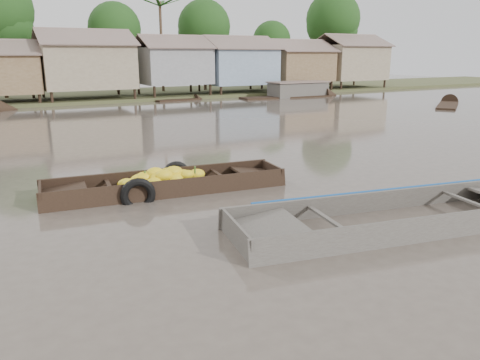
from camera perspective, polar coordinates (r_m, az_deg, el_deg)
ground at (r=10.00m, az=2.23°, el=-5.71°), size 120.00×120.00×0.00m
riverbank at (r=40.63m, az=-18.22°, el=13.72°), size 120.00×12.47×10.22m
banana_boat at (r=12.63m, az=-9.42°, el=-0.52°), size 6.52×2.26×0.91m
viewer_boat at (r=10.74m, az=19.23°, el=-4.73°), size 7.98×3.39×0.62m
distant_boats at (r=36.49m, az=-1.91°, el=9.88°), size 46.11×15.80×1.38m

